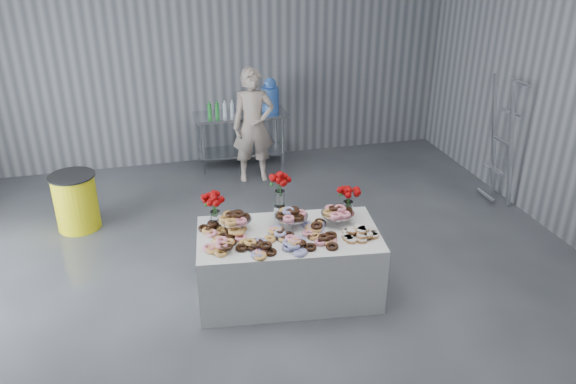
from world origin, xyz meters
name	(u,v)px	position (x,y,z in m)	size (l,w,h in m)	color
ground	(270,319)	(0.00, 0.00, 0.00)	(9.00, 9.00, 0.00)	#34373C
room_walls	(231,62)	(-0.27, 0.07, 2.64)	(8.04, 9.04, 4.02)	gray
display_table	(288,264)	(0.30, 0.40, 0.38)	(1.90, 1.00, 0.75)	white
prep_table	(241,130)	(0.43, 4.10, 0.62)	(1.50, 0.60, 0.90)	silver
donut_mounds	(290,232)	(0.30, 0.35, 0.80)	(1.80, 0.80, 0.09)	#DE9651
cake_stand_left	(235,218)	(-0.23, 0.61, 0.89)	(0.36, 0.36, 0.17)	silver
cake_stand_mid	(291,215)	(0.37, 0.54, 0.89)	(0.36, 0.36, 0.17)	silver
cake_stand_right	(338,212)	(0.86, 0.48, 0.89)	(0.36, 0.36, 0.17)	silver
danish_pile	(362,231)	(1.03, 0.16, 0.81)	(0.48, 0.48, 0.11)	silver
bouquet_left	(214,202)	(-0.42, 0.73, 1.05)	(0.26, 0.26, 0.42)	white
bouquet_right	(349,192)	(1.03, 0.61, 1.05)	(0.26, 0.26, 0.42)	white
bouquet_center	(280,187)	(0.29, 0.75, 1.13)	(0.26, 0.26, 0.57)	silver
water_jug	(270,96)	(0.93, 4.10, 1.15)	(0.28, 0.28, 0.55)	#437BE5
drink_bottles	(221,109)	(0.11, 4.00, 1.04)	(0.54, 0.08, 0.27)	#268C33
person	(253,126)	(0.53, 3.50, 0.89)	(0.65, 0.42, 1.77)	#CC8C93
trash_barrel	(76,202)	(-2.05, 2.51, 0.38)	(0.59, 0.59, 0.76)	yellow
stepladder	(502,141)	(3.75, 1.87, 0.93)	(0.24, 0.47, 1.86)	silver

